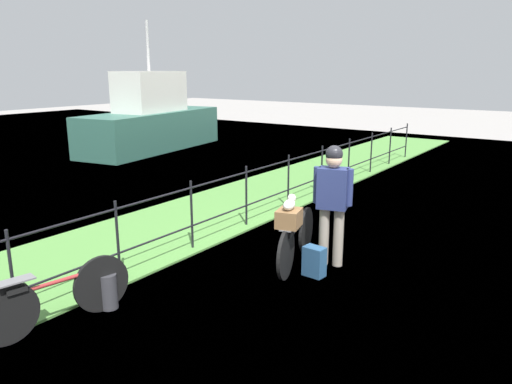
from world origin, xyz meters
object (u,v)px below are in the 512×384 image
(backpack_on_paving, at_px, (314,261))
(moored_boat_near, at_px, (152,121))
(cyclist_person, at_px, (333,195))
(bicycle_main, at_px, (296,240))
(bicycle_parked, at_px, (55,297))
(terrier_dog, at_px, (290,203))
(mooring_bollard, at_px, (108,291))
(wooden_crate, at_px, (289,218))

(backpack_on_paving, bearing_deg, moored_boat_near, 151.89)
(cyclist_person, bearing_deg, backpack_on_paving, -179.96)
(bicycle_main, distance_m, bicycle_parked, 3.17)
(terrier_dog, xyz_separation_m, mooring_bollard, (-1.99, 1.18, -0.78))
(moored_boat_near, bearing_deg, bicycle_main, -123.08)
(bicycle_main, relative_size, mooring_bollard, 4.08)
(mooring_bollard, bearing_deg, terrier_dog, -30.73)
(wooden_crate, xyz_separation_m, backpack_on_paving, (0.18, -0.29, -0.59))
(terrier_dog, height_order, backpack_on_paving, terrier_dog)
(moored_boat_near, bearing_deg, wooden_crate, -124.39)
(wooden_crate, xyz_separation_m, mooring_bollard, (-1.97, 1.19, -0.59))
(mooring_bollard, distance_m, bicycle_parked, 0.62)
(bicycle_main, bearing_deg, terrier_dog, -164.88)
(wooden_crate, bearing_deg, bicycle_main, 15.12)
(cyclist_person, height_order, moored_boat_near, moored_boat_near)
(bicycle_parked, bearing_deg, mooring_bollard, -9.87)
(wooden_crate, bearing_deg, backpack_on_paving, -57.87)
(cyclist_person, distance_m, backpack_on_paving, 0.93)
(cyclist_person, bearing_deg, terrier_dog, 154.83)
(bicycle_main, height_order, bicycle_parked, bicycle_main)
(bicycle_main, bearing_deg, mooring_bollard, 155.05)
(wooden_crate, bearing_deg, bicycle_parked, 153.20)
(terrier_dog, bearing_deg, mooring_bollard, 149.27)
(wooden_crate, bearing_deg, moored_boat_near, 55.61)
(moored_boat_near, bearing_deg, backpack_on_paving, -122.81)
(bicycle_main, height_order, moored_boat_near, moored_boat_near)
(cyclist_person, bearing_deg, bicycle_parked, 153.78)
(terrier_dog, bearing_deg, wooden_crate, -164.88)
(bicycle_parked, bearing_deg, backpack_on_paving, -30.00)
(cyclist_person, xyz_separation_m, mooring_bollard, (-2.62, 1.48, -0.80))
(wooden_crate, height_order, backpack_on_paving, wooden_crate)
(terrier_dog, relative_size, backpack_on_paving, 0.81)
(moored_boat_near, bearing_deg, cyclist_person, -120.78)
(terrier_dog, xyz_separation_m, cyclist_person, (0.63, -0.30, 0.02))
(backpack_on_paving, relative_size, mooring_bollard, 0.97)
(cyclist_person, xyz_separation_m, backpack_on_paving, (-0.47, -0.00, -0.80))
(terrier_dog, height_order, cyclist_person, cyclist_person)
(cyclist_person, distance_m, bicycle_parked, 3.64)
(terrier_dog, relative_size, bicycle_parked, 0.20)
(bicycle_main, xyz_separation_m, wooden_crate, (-0.37, -0.10, 0.43))
(bicycle_main, distance_m, cyclist_person, 0.80)
(bicycle_main, bearing_deg, moored_boat_near, 56.92)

